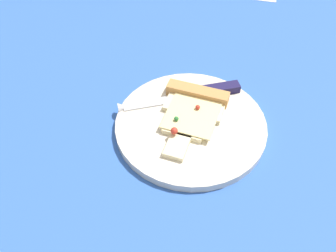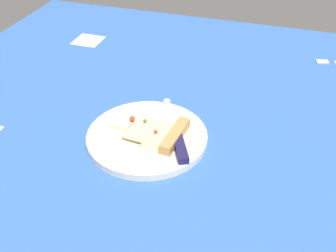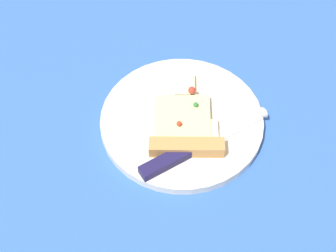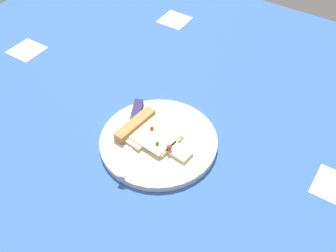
# 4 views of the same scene
# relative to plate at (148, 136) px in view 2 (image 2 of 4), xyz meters

# --- Properties ---
(ground_plane) EXTENTS (1.53, 1.53, 0.03)m
(ground_plane) POSITION_rel_plate_xyz_m (-0.07, 0.00, -0.02)
(ground_plane) COLOR #3360B7
(ground_plane) RESTS_ON ground
(plate) EXTENTS (0.28, 0.28, 0.02)m
(plate) POSITION_rel_plate_xyz_m (0.00, 0.00, 0.00)
(plate) COLOR silver
(plate) RESTS_ON ground_plane
(pizza_slice) EXTENTS (0.18, 0.12, 0.03)m
(pizza_slice) POSITION_rel_plate_xyz_m (-0.03, 0.00, 0.02)
(pizza_slice) COLOR beige
(pizza_slice) RESTS_ON plate
(knife) EXTENTS (0.13, 0.22, 0.02)m
(knife) POSITION_rel_plate_xyz_m (-0.07, -0.01, 0.01)
(knife) COLOR silver
(knife) RESTS_ON plate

